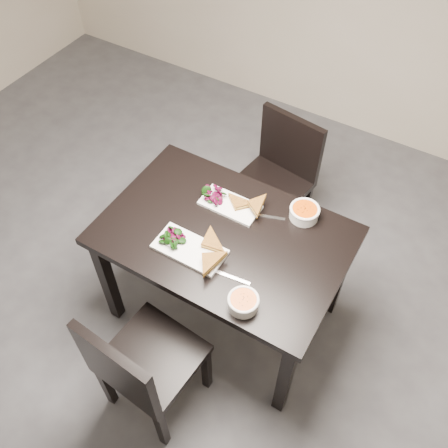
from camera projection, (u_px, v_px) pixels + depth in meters
name	position (u px, v px, depth m)	size (l,w,h in m)	color
ground	(130.00, 347.00, 2.81)	(5.00, 5.00, 0.00)	#47474C
room_shell	(35.00, 65.00, 1.40)	(5.02, 5.02, 2.81)	beige
table	(224.00, 245.00, 2.46)	(1.20, 0.80, 0.75)	black
chair_near	(140.00, 366.00, 2.24)	(0.45, 0.45, 0.85)	black
chair_far	(278.00, 174.00, 3.02)	(0.48, 0.48, 0.85)	black
plate_near	(190.00, 249.00, 2.31)	(0.34, 0.17, 0.02)	white
sandwich_near	(203.00, 248.00, 2.27)	(0.17, 0.13, 0.06)	#A66822
salad_near	(172.00, 236.00, 2.32)	(0.11, 0.10, 0.05)	black
soup_bowl_near	(243.00, 302.00, 2.10)	(0.14, 0.14, 0.06)	white
cutlery_near	(232.00, 277.00, 2.22)	(0.18, 0.02, 0.00)	silver
plate_far	(230.00, 205.00, 2.49)	(0.30, 0.15, 0.02)	white
sandwich_far	(240.00, 208.00, 2.44)	(0.15, 0.11, 0.05)	#A66822
salad_far	(213.00, 194.00, 2.50)	(0.10, 0.09, 0.04)	black
soup_bowl_far	(304.00, 212.00, 2.42)	(0.15, 0.15, 0.07)	white
cutlery_far	(267.00, 216.00, 2.45)	(0.18, 0.02, 0.00)	silver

